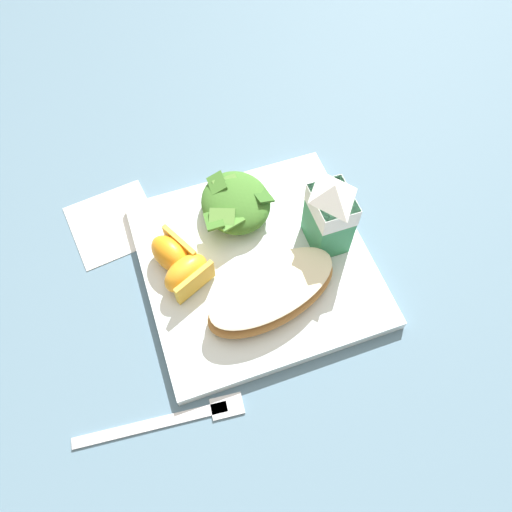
% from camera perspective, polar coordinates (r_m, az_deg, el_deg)
% --- Properties ---
extents(ground, '(3.00, 3.00, 0.00)m').
position_cam_1_polar(ground, '(0.64, 0.00, -1.16)').
color(ground, slate).
extents(white_plate, '(0.28, 0.28, 0.02)m').
position_cam_1_polar(white_plate, '(0.63, 0.00, -0.81)').
color(white_plate, silver).
rests_on(white_plate, ground).
extents(cheesy_pizza_bread, '(0.12, 0.18, 0.04)m').
position_cam_1_polar(cheesy_pizza_bread, '(0.58, 1.63, -4.23)').
color(cheesy_pizza_bread, '#A87038').
rests_on(cheesy_pizza_bread, white_plate).
extents(green_salad_pile, '(0.10, 0.10, 0.04)m').
position_cam_1_polar(green_salad_pile, '(0.65, -2.53, 6.16)').
color(green_salad_pile, '#3D7028').
rests_on(green_salad_pile, white_plate).
extents(milk_carton, '(0.06, 0.04, 0.11)m').
position_cam_1_polar(milk_carton, '(0.60, 8.45, 5.12)').
color(milk_carton, '#2D8451').
rests_on(milk_carton, white_plate).
extents(orange_wedge_front, '(0.07, 0.06, 0.04)m').
position_cam_1_polar(orange_wedge_front, '(0.62, -9.66, 0.32)').
color(orange_wedge_front, orange).
rests_on(orange_wedge_front, white_plate).
extents(orange_wedge_middle, '(0.06, 0.07, 0.04)m').
position_cam_1_polar(orange_wedge_middle, '(0.60, -7.91, -2.14)').
color(orange_wedge_middle, orange).
rests_on(orange_wedge_middle, white_plate).
extents(paper_napkin, '(0.12, 0.12, 0.00)m').
position_cam_1_polar(paper_napkin, '(0.70, -16.07, 3.67)').
color(paper_napkin, white).
rests_on(paper_napkin, ground).
extents(metal_fork, '(0.04, 0.19, 0.01)m').
position_cam_1_polar(metal_fork, '(0.58, -9.46, -18.02)').
color(metal_fork, silver).
rests_on(metal_fork, ground).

